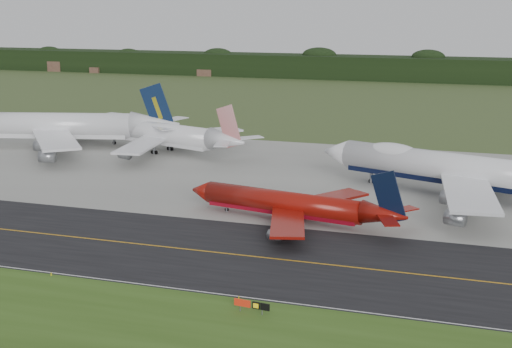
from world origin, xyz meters
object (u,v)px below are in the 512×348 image
(jet_navy_gold, at_px, (55,126))
(jet_star_tail, at_px, (161,134))
(jet_red_737, at_px, (294,205))
(jet_ba_747, at_px, (465,171))
(taxiway_sign, at_px, (252,305))

(jet_navy_gold, distance_m, jet_star_tail, 30.53)
(jet_star_tail, bearing_deg, jet_red_737, -45.48)
(jet_ba_747, distance_m, jet_navy_gold, 110.41)
(jet_red_737, relative_size, taxiway_sign, 8.72)
(jet_red_737, height_order, jet_star_tail, jet_star_tail)
(taxiway_sign, bearing_deg, jet_red_737, 96.94)
(jet_ba_747, relative_size, taxiway_sign, 13.43)
(taxiway_sign, bearing_deg, jet_navy_gold, 134.19)
(jet_red_737, distance_m, jet_star_tail, 70.27)
(jet_red_737, relative_size, jet_star_tail, 0.78)
(jet_ba_747, bearing_deg, jet_red_737, -137.79)
(jet_red_737, xyz_separation_m, taxiway_sign, (4.83, -39.65, -2.03))
(jet_ba_747, height_order, jet_navy_gold, jet_navy_gold)
(jet_navy_gold, bearing_deg, jet_ba_747, -11.07)
(jet_ba_747, height_order, taxiway_sign, jet_ba_747)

